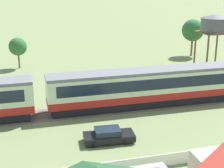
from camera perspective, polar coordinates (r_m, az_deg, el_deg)
name	(u,v)px	position (r m, az deg, el deg)	size (l,w,h in m)	color
passenger_train	(149,86)	(38.29, 6.12, -0.28)	(68.74, 3.01, 4.16)	#AD1E19
railway_track	(112,109)	(37.82, 0.05, -4.11)	(120.66, 3.60, 0.04)	#665B51
water_tower	(214,25)	(55.13, 16.66, 9.44)	(4.36, 4.36, 8.36)	brown
parked_car_black	(109,135)	(30.42, -0.58, -8.56)	(4.57, 2.20, 1.26)	black
yard_tree_0	(193,30)	(63.59, 13.29, 8.67)	(3.92, 3.92, 6.59)	brown
yard_tree_1	(18,47)	(55.48, -15.38, 6.01)	(2.80, 2.80, 4.85)	brown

